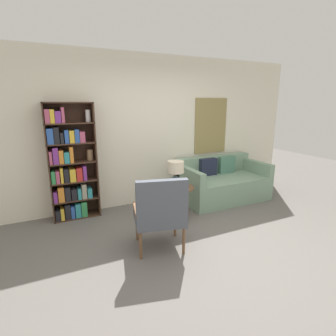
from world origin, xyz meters
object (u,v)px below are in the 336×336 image
Objects in this scene: bookshelf at (70,167)px; armchair at (161,210)px; table_lamp at (176,172)px; couch at (222,183)px; side_table at (179,191)px.

armchair is at bearing -60.54° from bookshelf.
table_lamp is (1.49, -0.80, -0.07)m from bookshelf.
armchair reaches higher than table_lamp.
armchair is at bearing -127.80° from table_lamp.
couch is 1.32m from side_table.
side_table is 0.33m from table_lamp.
table_lamp is at bearing -159.03° from couch.
table_lamp is (-0.07, -0.01, 0.32)m from side_table.
bookshelf is 1.83m from armchair.
bookshelf is 3.43× the size of side_table.
side_table is at bearing -26.84° from bookshelf.
side_table is at bearing 49.48° from armchair.
table_lamp is (-1.28, -0.49, 0.48)m from couch.
bookshelf is 1.90× the size of armchair.
armchair is at bearing -146.06° from couch.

